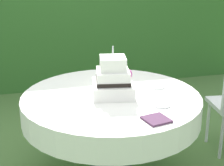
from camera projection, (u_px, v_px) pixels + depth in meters
cake_table at (111, 107)px, 2.71m from camera, size 1.40×1.40×0.77m
wedding_cake at (113, 80)px, 2.63m from camera, size 0.37×0.37×0.39m
serving_plate_near at (157, 87)px, 2.84m from camera, size 0.14×0.14×0.01m
serving_plate_far at (162, 105)px, 2.47m from camera, size 0.13×0.13×0.01m
napkin_stack at (156, 119)px, 2.24m from camera, size 0.18×0.18×0.01m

